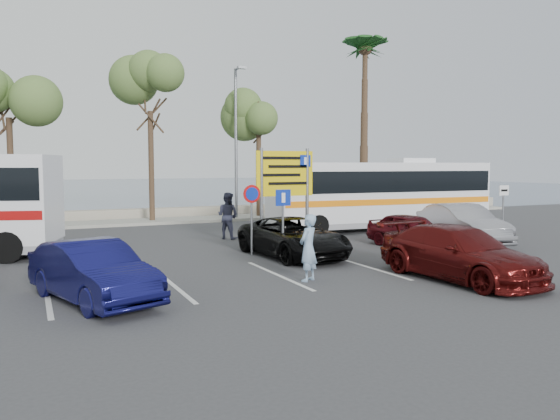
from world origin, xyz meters
name	(u,v)px	position (x,y,z in m)	size (l,w,h in m)	color
ground	(300,266)	(0.00, 0.00, 0.00)	(120.00, 120.00, 0.00)	#37373A
kerb_strip	(181,220)	(0.00, 14.00, 0.07)	(44.00, 2.40, 0.15)	#9A988C
seawall	(172,213)	(0.00, 16.00, 0.30)	(48.00, 0.80, 0.60)	#9F957F
sea	(90,188)	(0.00, 60.00, 0.01)	(140.00, 140.00, 0.00)	#384C5A
tree_left	(8,100)	(-8.00, 14.00, 6.00)	(3.20, 3.20, 7.20)	#382619
tree_mid	(150,93)	(-1.50, 14.00, 6.65)	(3.20, 3.20, 8.00)	#382619
tree_right	(259,108)	(4.50, 14.00, 6.17)	(3.20, 3.20, 7.40)	#382619
palm_tree	(365,51)	(11.50, 14.00, 9.87)	(4.80, 4.80, 11.20)	#382619
street_lamp_right	(236,135)	(3.00, 13.52, 4.60)	(0.45, 1.15, 8.01)	slate
direction_sign	(285,181)	(1.00, 3.20, 2.43)	(2.20, 0.12, 3.60)	slate
sign_no_stop	(252,208)	(-0.60, 2.38, 1.58)	(0.60, 0.08, 2.35)	slate
sign_parking	(283,215)	(-0.20, 0.79, 1.47)	(0.50, 0.07, 2.25)	slate
sign_taxi	(503,205)	(9.80, 1.49, 1.42)	(0.50, 0.07, 2.20)	slate
lane_markings	(280,275)	(-1.14, -1.00, 0.00)	(12.02, 4.20, 0.01)	silver
coach_bus_right	(381,197)	(7.50, 6.50, 1.54)	(10.75, 2.82, 3.32)	white
car_blue	(93,272)	(-6.09, -1.92, 0.67)	(1.41, 4.06, 1.34)	#10104B
car_maroon	(459,253)	(2.90, -3.50, 0.70)	(1.96, 4.82, 1.40)	#520E0D
car_red	(411,231)	(5.30, 1.50, 0.62)	(1.48, 3.67, 1.25)	#480A10
suv_black	(293,237)	(0.50, 1.50, 0.65)	(2.14, 4.65, 1.29)	black
car_silver_b	(462,224)	(7.70, 1.50, 0.75)	(1.59, 4.56, 1.50)	gray
pedestrian_near	(308,248)	(-0.79, -2.00, 0.87)	(0.64, 0.42, 1.74)	#87A7C5
pedestrian_far	(228,216)	(0.00, 6.50, 0.95)	(0.92, 0.72, 1.90)	#32344B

